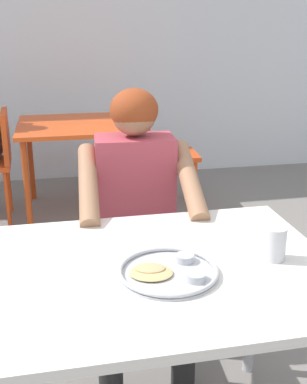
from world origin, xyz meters
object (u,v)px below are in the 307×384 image
thali_tray (168,271)px  chair_foreground (132,233)px  table_background_red (79,133)px  drinking_cup (275,242)px  chair_red_right (160,150)px  table_foreground (155,289)px  diner_foreground (137,204)px

thali_tray → chair_foreground: (0.04, 0.90, -0.28)m
thali_tray → table_background_red: bearing=92.9°
drinking_cup → chair_red_right: size_ratio=0.13×
thali_tray → table_background_red: 2.49m
drinking_cup → table_background_red: (-0.47, 2.45, -0.16)m
table_foreground → thali_tray: size_ratio=3.72×
table_foreground → chair_foreground: size_ratio=1.34×
thali_tray → table_background_red: (-0.13, 2.48, -0.12)m
table_foreground → thali_tray: bearing=-64.6°
diner_foreground → table_background_red: 1.81m
drinking_cup → chair_red_right: drinking_cup is taller
chair_foreground → table_background_red: size_ratio=0.90×
table_foreground → chair_foreground: 0.86m
table_foreground → thali_tray: (0.03, -0.06, 0.09)m
table_foreground → thali_tray: thali_tray is taller
table_background_red → diner_foreground: bearing=-85.2°
table_foreground → chair_red_right: bearing=77.2°
drinking_cup → chair_foreground: size_ratio=0.13×
table_background_red → chair_red_right: bearing=-2.9°
chair_red_right → table_foreground: bearing=-102.8°
drinking_cup → chair_foreground: bearing=109.5°
table_background_red → chair_red_right: size_ratio=1.12×
table_foreground → chair_red_right: 2.46m
table_background_red → chair_red_right: (0.64, -0.03, -0.16)m
thali_tray → diner_foreground: (0.03, 0.68, -0.05)m
table_foreground → diner_foreground: diner_foreground is taller
thali_tray → chair_red_right: chair_red_right is taller
chair_foreground → chair_red_right: same height
diner_foreground → chair_red_right: size_ratio=1.45×
table_foreground → chair_red_right: size_ratio=1.34×
diner_foreground → chair_foreground: bearing=87.3°
thali_tray → chair_red_right: size_ratio=0.36×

